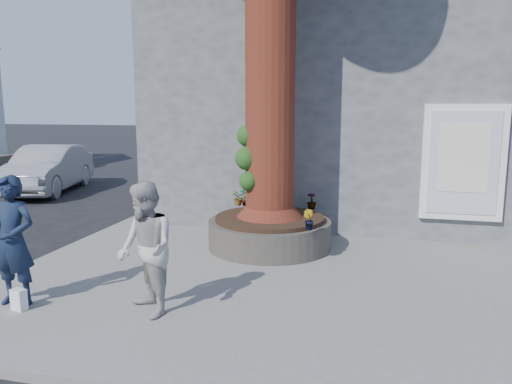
% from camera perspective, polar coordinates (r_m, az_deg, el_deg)
% --- Properties ---
extents(ground, '(120.00, 120.00, 0.00)m').
position_cam_1_polar(ground, '(7.96, -7.37, -10.59)').
color(ground, black).
rests_on(ground, ground).
extents(pavement, '(9.00, 8.00, 0.12)m').
position_cam_1_polar(pavement, '(8.47, 4.75, -8.82)').
color(pavement, slate).
rests_on(pavement, ground).
extents(yellow_line, '(0.10, 30.00, 0.01)m').
position_cam_1_polar(yellow_line, '(10.21, -21.52, -6.57)').
color(yellow_line, yellow).
rests_on(yellow_line, ground).
extents(stone_shop, '(10.30, 8.30, 6.30)m').
position_cam_1_polar(stone_shop, '(14.14, 13.19, 11.16)').
color(stone_shop, '#54565A').
rests_on(stone_shop, ground).
extents(planter, '(2.30, 2.30, 0.60)m').
position_cam_1_polar(planter, '(9.44, 1.56, -4.61)').
color(planter, black).
rests_on(planter, pavement).
extents(man, '(0.65, 0.44, 1.75)m').
position_cam_1_polar(man, '(7.38, -26.01, -5.05)').
color(man, '#131E35').
rests_on(man, pavement).
extents(woman, '(1.05, 1.05, 1.72)m').
position_cam_1_polar(woman, '(6.47, -12.48, -6.42)').
color(woman, '#B1B0A9').
rests_on(woman, pavement).
extents(shopping_bag, '(0.22, 0.16, 0.28)m').
position_cam_1_polar(shopping_bag, '(7.36, -25.47, -11.04)').
color(shopping_bag, white).
rests_on(shopping_bag, pavement).
extents(car_silver, '(2.70, 4.80, 1.50)m').
position_cam_1_polar(car_silver, '(17.50, -22.73, 2.44)').
color(car_silver, '#9B9CA2').
rests_on(car_silver, ground).
extents(plant_a, '(0.23, 0.22, 0.37)m').
position_cam_1_polar(plant_a, '(10.31, -1.38, -0.58)').
color(plant_a, gray).
rests_on(plant_a, planter).
extents(plant_b, '(0.26, 0.26, 0.34)m').
position_cam_1_polar(plant_b, '(8.37, 6.02, -3.17)').
color(plant_b, gray).
rests_on(plant_b, planter).
extents(plant_c, '(0.19, 0.19, 0.33)m').
position_cam_1_polar(plant_c, '(10.04, 6.38, -1.02)').
color(plant_c, gray).
rests_on(plant_c, planter).
extents(plant_d, '(0.38, 0.38, 0.32)m').
position_cam_1_polar(plant_d, '(10.35, -2.01, -0.68)').
color(plant_d, gray).
rests_on(plant_d, planter).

